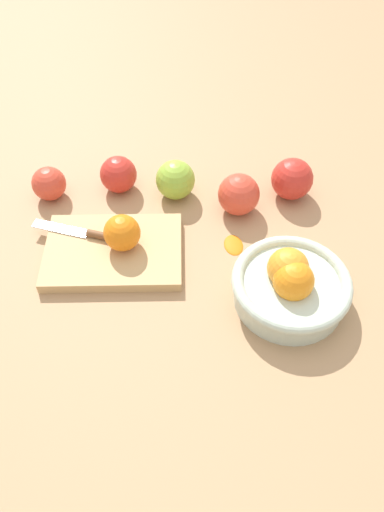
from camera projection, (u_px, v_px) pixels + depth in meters
The scene contains 11 objects.
ground_plane at pixel (176, 250), 0.94m from camera, with size 2.40×2.40×0.00m, color tan.
bowl at pixel (290, 285), 0.84m from camera, with size 0.20×0.20×0.10m.
cutting_board at pixel (114, 252), 0.93m from camera, with size 0.25×0.17×0.02m, color tan.
orange_on_board at pixel (122, 233), 0.90m from camera, with size 0.07×0.07×0.07m, color orange.
knife at pixel (82, 232), 0.94m from camera, with size 0.15×0.08×0.01m.
apple_front_left at pixel (239, 194), 0.98m from camera, with size 0.08×0.08×0.08m, color #D6422D.
apple_front_center at pixel (175, 180), 1.01m from camera, with size 0.08×0.08×0.08m, color #8EB738.
apple_front_right at pixel (118, 174), 1.02m from camera, with size 0.07×0.07×0.07m, color red.
apple_front_right_2 at pixel (49, 184), 1.01m from camera, with size 0.07×0.07×0.07m, color #D6422D.
apple_front_left_2 at pixel (292, 179), 1.01m from camera, with size 0.08×0.08×0.08m, color red.
citrus_peel at pixel (234, 244), 0.95m from camera, with size 0.05×0.04×0.01m, color orange.
Camera 1 is at (0.08, 0.61, 0.72)m, focal length 35.33 mm.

